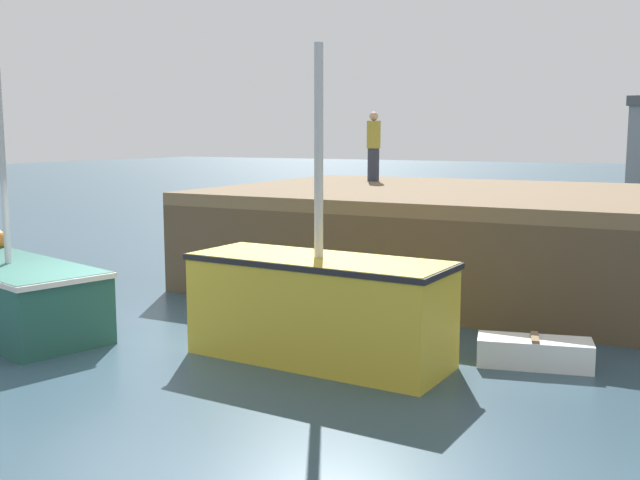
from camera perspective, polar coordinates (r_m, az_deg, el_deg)
ground at (r=12.09m, az=-16.93°, el=-7.76°), size 120.00×160.00×0.10m
pier at (r=15.69m, az=8.86°, el=2.46°), size 9.43×7.43×2.02m
fishing_boat_near_left at (r=13.17m, az=-22.65°, el=-3.75°), size 4.21×2.56×4.19m
fishing_boat_near_right at (r=10.51m, az=-0.10°, el=-5.05°), size 3.82×1.57×4.39m
rowboat at (r=10.81m, az=16.04°, el=-8.24°), size 1.63×0.93×0.43m
dockworker at (r=18.67m, az=4.11°, el=7.13°), size 0.34×0.34×1.71m
mooring_buoy_foreground at (r=13.10m, az=-16.90°, el=-4.69°), size 0.62×0.62×0.80m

